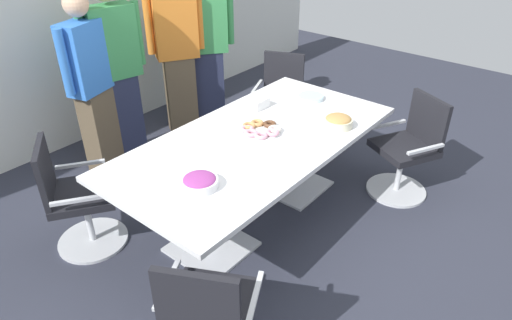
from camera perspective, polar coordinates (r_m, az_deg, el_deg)
ground_plane at (r=3.97m, az=0.00°, el=-6.85°), size 10.00×10.00×0.01m
back_wall at (r=5.11m, az=-22.37°, el=17.31°), size 8.00×0.10×2.80m
conference_table at (r=3.62m, az=0.00°, el=1.01°), size 2.40×1.20×0.75m
office_chair_0 at (r=4.26m, az=18.48°, el=0.93°), size 0.73×0.73×0.91m
office_chair_1 at (r=5.01m, az=3.00°, el=7.26°), size 0.71×0.71×0.91m
office_chair_2 at (r=3.69m, az=-21.59°, el=-4.84°), size 0.75×0.75×0.91m
office_chair_3 at (r=2.66m, az=-5.87°, el=-19.34°), size 0.73×0.73×0.91m
person_standing_0 at (r=4.50m, az=-19.93°, el=9.05°), size 0.61×0.34×1.70m
person_standing_1 at (r=4.65m, az=-17.06°, el=10.96°), size 0.61×0.31×1.78m
person_standing_2 at (r=5.04m, az=-9.87°, el=13.52°), size 0.57×0.41×1.80m
person_standing_3 at (r=5.18m, az=-6.17°, el=14.32°), size 0.53×0.44×1.80m
snack_bowl_candy_mix at (r=2.99m, az=-7.08°, el=-2.70°), size 0.24×0.24×0.09m
snack_bowl_cookies at (r=3.77m, az=10.28°, el=4.81°), size 0.23×0.23×0.10m
donut_platter at (r=3.63m, az=0.56°, el=3.83°), size 0.33×0.33×0.04m
plate_stack at (r=4.25m, az=6.93°, el=7.79°), size 0.23×0.23×0.04m
napkin_pile at (r=4.05m, az=0.05°, el=7.22°), size 0.17×0.17×0.09m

